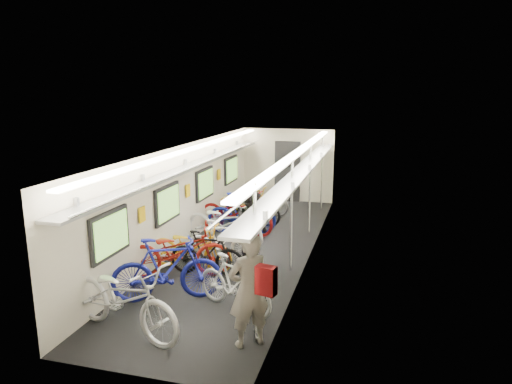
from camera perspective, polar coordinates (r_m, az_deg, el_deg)
The scene contains 17 objects.
train_car_shell at distance 11.05m, azimuth -2.10°, elevation 2.33°, with size 10.00×10.00×10.00m.
bicycle_0 at distance 7.30m, azimuth -16.17°, elevation -12.61°, with size 0.77×2.21×1.16m, color silver.
bicycle_1 at distance 8.20m, azimuth -11.09°, elevation -9.46°, with size 0.55×1.93×1.16m, color navy.
bicycle_2 at distance 9.16m, azimuth -9.71°, elevation -7.30°, with size 0.72×2.05×1.08m, color maroon.
bicycle_3 at distance 9.19m, azimuth -6.18°, elevation -7.63°, with size 0.43×1.54×0.92m, color black.
bicycle_4 at distance 9.52m, azimuth -8.14°, elevation -6.85°, with size 0.64×1.82×0.96m, color #F3AA16.
bicycle_5 at distance 9.80m, azimuth -4.27°, elevation -6.17°, with size 0.45×1.60×0.96m, color white.
bicycle_6 at distance 10.75m, azimuth -4.01°, elevation -3.97°, with size 0.75×2.16×1.13m, color silver.
bicycle_7 at distance 11.76m, azimuth -1.81°, elevation -2.64°, with size 0.50×1.79×1.07m, color navy.
bicycle_8 at distance 11.76m, azimuth -2.54°, elevation -2.53°, with size 0.74×2.13×1.12m, color maroon.
bicycle_9 at distance 12.39m, azimuth -0.44°, elevation -2.19°, with size 0.44×1.55×0.93m, color black.
bicycle_10 at distance 13.01m, azimuth -1.20°, elevation -1.41°, with size 0.63×1.81×0.95m, color #B88E11.
bicycle_11 at distance 7.77m, azimuth -2.74°, elevation -11.36°, with size 0.45×1.58×0.95m, color #BEBDBF.
bicycle_12 at distance 13.55m, azimuth 0.68°, elevation -0.90°, with size 0.61×1.76×0.92m, color #5F5E63.
passenger_near at distance 6.62m, azimuth -0.92°, elevation -12.19°, with size 0.62×0.41×1.70m, color gray.
passenger_mid at distance 9.51m, azimuth -0.55°, elevation -4.61°, with size 0.79×0.62×1.63m, color black.
backpack at distance 5.87m, azimuth 1.27°, elevation -10.98°, with size 0.26×0.14×0.38m, color #AF1116.
Camera 1 is at (2.85, -9.68, 3.63)m, focal length 32.00 mm.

